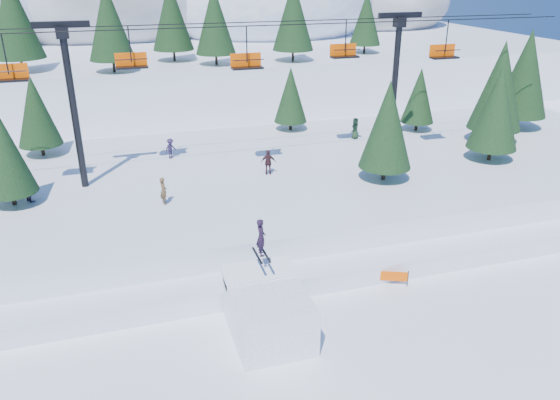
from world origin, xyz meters
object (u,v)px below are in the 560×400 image
object	(u,v)px
jump_kicker	(268,311)
banner_far	(431,259)
chairlift	(232,72)
banner_near	(381,276)

from	to	relation	value
jump_kicker	banner_far	bearing A→B (deg)	16.93
jump_kicker	chairlift	distance (m)	17.50
jump_kicker	banner_near	world-z (taller)	jump_kicker
jump_kicker	banner_far	distance (m)	10.94
jump_kicker	chairlift	xyz separation A→B (m)	(2.05, 15.39, 8.07)
chairlift	banner_far	distance (m)	17.22
jump_kicker	banner_near	size ratio (longest dim) A/B	1.97
jump_kicker	banner_near	distance (m)	7.34
banner_far	jump_kicker	bearing A→B (deg)	-163.07
chairlift	banner_far	bearing A→B (deg)	-55.49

